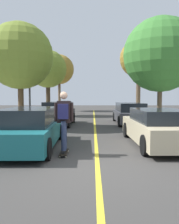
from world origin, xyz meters
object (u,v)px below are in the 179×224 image
at_px(street_tree_left_nearest, 20,56).
at_px(street_tree_left_far, 59,70).
at_px(parked_car_right_nearest, 159,127).
at_px(parked_car_right_near, 130,113).
at_px(parked_car_left_nearest, 30,128).
at_px(skateboard, 64,152).
at_px(street_tree_right_near, 139,59).
at_px(streetlamp, 29,68).
at_px(street_tree_right_nearest, 160,55).
at_px(parked_car_left_near, 58,114).
at_px(street_tree_left_near, 48,69).
at_px(skateboarder, 64,118).

distance_m(street_tree_left_nearest, street_tree_left_far, 14.91).
xyz_separation_m(parked_car_right_nearest, parked_car_right_near, (-0.00, 6.65, 0.02)).
bearing_deg(street_tree_left_nearest, parked_car_left_nearest, -69.60).
bearing_deg(skateboard, street_tree_right_near, 70.88).
distance_m(streetlamp, skateboard, 8.71).
bearing_deg(street_tree_left_far, skateboard, -81.42).
height_order(street_tree_left_nearest, street_tree_right_nearest, street_tree_right_nearest).
xyz_separation_m(parked_car_left_near, street_tree_right_near, (6.43, 7.32, 4.54)).
height_order(street_tree_right_near, skateboard, street_tree_right_near).
xyz_separation_m(parked_car_right_nearest, street_tree_left_near, (-6.43, 12.18, 3.53)).
bearing_deg(parked_car_right_nearest, streetlamp, 137.31).
distance_m(street_tree_left_near, street_tree_right_nearest, 10.14).
bearing_deg(street_tree_left_nearest, street_tree_right_nearest, 13.43).
height_order(parked_car_left_nearest, street_tree_right_nearest, street_tree_right_nearest).
height_order(parked_car_left_near, street_tree_left_near, street_tree_left_near).
height_order(parked_car_right_nearest, streetlamp, streetlamp).
height_order(street_tree_left_nearest, street_tree_right_near, street_tree_right_near).
distance_m(parked_car_left_nearest, streetlamp, 7.27).
distance_m(street_tree_right_nearest, skateboard, 10.27).
bearing_deg(parked_car_left_nearest, skateboarder, -36.80).
distance_m(street_tree_left_near, street_tree_left_far, 7.04).
xyz_separation_m(streetlamp, skateboarder, (3.06, -7.43, -2.38)).
height_order(parked_car_left_nearest, parked_car_left_near, parked_car_left_near).
bearing_deg(street_tree_left_near, parked_car_left_nearest, -81.90).
relative_size(parked_car_right_near, street_tree_left_near, 0.79).
distance_m(parked_car_left_nearest, street_tree_left_nearest, 6.16).
xyz_separation_m(parked_car_left_near, parked_car_right_nearest, (4.61, -5.92, -0.04)).
xyz_separation_m(street_tree_left_far, skateboard, (3.12, -20.70, -4.86)).
bearing_deg(parked_car_left_nearest, street_tree_left_nearest, 110.40).
bearing_deg(parked_car_right_near, parked_car_right_nearest, -89.99).
bearing_deg(street_tree_left_far, parked_car_left_nearest, -84.75).
distance_m(parked_car_left_nearest, skateboard, 1.72).
xyz_separation_m(parked_car_right_near, street_tree_left_nearest, (-6.43, -2.35, 3.31)).
height_order(street_tree_left_far, street_tree_right_nearest, street_tree_right_nearest).
bearing_deg(street_tree_right_nearest, streetlamp, -177.22).
height_order(street_tree_left_nearest, street_tree_left_near, street_tree_left_near).
distance_m(skateboard, skateboarder, 1.06).
xyz_separation_m(street_tree_right_nearest, street_tree_right_near, (0.00, 6.97, 0.85)).
relative_size(parked_car_left_near, street_tree_right_nearest, 0.63).
distance_m(street_tree_left_near, skateboarder, 14.41).
relative_size(street_tree_left_near, skateboard, 6.82).
bearing_deg(street_tree_right_nearest, parked_car_left_nearest, -133.19).
relative_size(parked_car_left_nearest, streetlamp, 0.77).
relative_size(parked_car_left_near, parked_car_right_near, 0.91).
xyz_separation_m(street_tree_left_nearest, skateboarder, (3.12, -5.86, -2.84)).
xyz_separation_m(street_tree_right_nearest, skateboarder, (-5.12, -7.83, -3.23)).
height_order(parked_car_left_nearest, street_tree_left_near, street_tree_left_near).
bearing_deg(streetlamp, street_tree_left_far, 90.28).
distance_m(parked_car_left_near, skateboarder, 7.60).
xyz_separation_m(street_tree_left_far, streetlamp, (0.06, -13.30, -1.41)).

